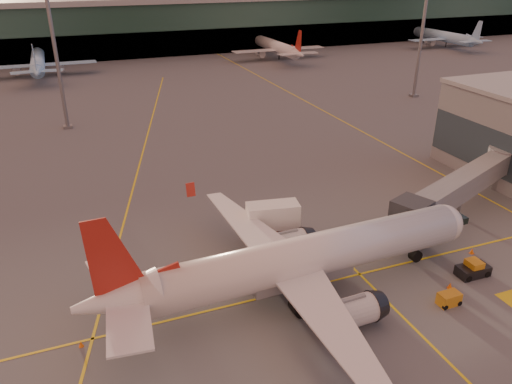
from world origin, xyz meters
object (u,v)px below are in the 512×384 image
object	(u,v)px
gpu_cart	(449,299)
pushback_tug	(473,269)
catering_truck	(273,220)
main_airplane	(297,261)

from	to	relation	value
gpu_cart	pushback_tug	distance (m)	6.12
catering_truck	pushback_tug	xyz separation A→B (m)	(15.73, -13.71, -1.83)
main_airplane	catering_truck	world-z (taller)	main_airplane
gpu_cart	main_airplane	bearing A→B (deg)	152.10
catering_truck	gpu_cart	distance (m)	19.60
catering_truck	pushback_tug	bearing A→B (deg)	-31.17
main_airplane	pushback_tug	bearing A→B (deg)	-13.11
gpu_cart	pushback_tug	bearing A→B (deg)	26.97
gpu_cart	pushback_tug	size ratio (longest dim) A/B	0.65
main_airplane	gpu_cart	bearing A→B (deg)	-29.16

